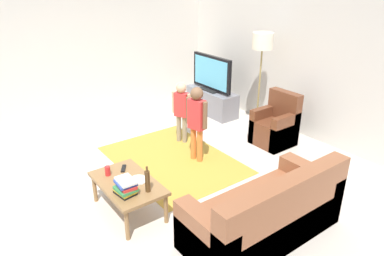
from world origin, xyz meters
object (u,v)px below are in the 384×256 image
(couch, at_px, (268,216))
(bottle, at_px, (147,181))
(child_near_tv, at_px, (181,107))
(tv_stand, at_px, (212,102))
(book_stack, at_px, (126,187))
(tv_remote, at_px, (124,168))
(tv, at_px, (212,74))
(soda_can, at_px, (108,171))
(floor_lamp, at_px, (262,46))
(coffee_table, at_px, (128,185))
(child_center, at_px, (197,118))
(plate, at_px, (138,180))
(armchair, at_px, (276,127))

(couch, height_order, bottle, couch)
(couch, bearing_deg, bottle, -138.72)
(couch, distance_m, child_near_tv, 2.69)
(tv_stand, distance_m, book_stack, 3.83)
(book_stack, distance_m, tv_remote, 0.57)
(tv_stand, distance_m, tv, 0.60)
(child_near_tv, bearing_deg, tv_stand, 120.83)
(tv_remote, bearing_deg, soda_can, -51.00)
(tv_stand, bearing_deg, tv, -90.00)
(book_stack, height_order, bottle, bottle)
(book_stack, height_order, tv_remote, book_stack)
(tv, relative_size, book_stack, 4.13)
(floor_lamp, relative_size, coffee_table, 1.78)
(tv_remote, bearing_deg, couch, 62.42)
(child_center, height_order, coffee_table, child_center)
(child_near_tv, xyz_separation_m, child_center, (0.68, -0.19, 0.08))
(soda_can, distance_m, plate, 0.41)
(armchair, relative_size, floor_lamp, 0.51)
(tv_stand, bearing_deg, floor_lamp, 7.54)
(tv_remote, height_order, plate, plate)
(armchair, distance_m, bottle, 2.89)
(tv, relative_size, bottle, 3.44)
(tv, height_order, child_near_tv, tv)
(coffee_table, bearing_deg, book_stack, -29.42)
(tv_remote, bearing_deg, child_near_tv, 155.18)
(child_near_tv, distance_m, child_center, 0.71)
(tv_stand, height_order, child_near_tv, child_near_tv)
(floor_lamp, bearing_deg, tv_remote, -79.10)
(armchair, bearing_deg, tv_remote, -91.09)
(couch, height_order, coffee_table, couch)
(child_center, height_order, bottle, child_center)
(couch, bearing_deg, child_center, 166.17)
(tv_stand, relative_size, coffee_table, 1.20)
(book_stack, relative_size, plate, 1.21)
(tv_remote, bearing_deg, plate, 37.07)
(armchair, bearing_deg, tv_stand, 178.73)
(tv, height_order, book_stack, tv)
(child_center, bearing_deg, floor_lamp, 100.70)
(child_center, relative_size, tv_remote, 6.99)
(tv, relative_size, plate, 5.00)
(bottle, bearing_deg, coffee_table, -162.65)
(bottle, height_order, plate, bottle)
(coffee_table, xyz_separation_m, soda_can, (-0.28, -0.12, 0.11))
(couch, bearing_deg, tv, 149.98)
(book_stack, relative_size, soda_can, 2.22)
(tv, bearing_deg, couch, -30.02)
(coffee_table, distance_m, book_stack, 0.29)
(floor_lamp, height_order, book_stack, floor_lamp)
(child_center, xyz_separation_m, bottle, (0.89, -1.36, -0.16))
(tv, distance_m, plate, 3.53)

